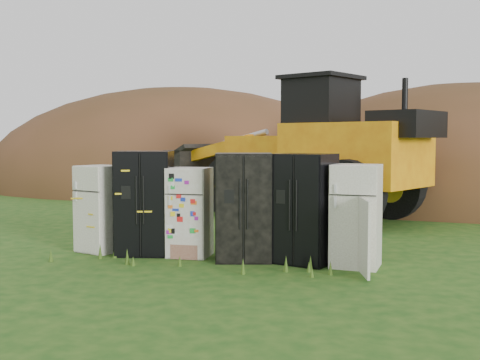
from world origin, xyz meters
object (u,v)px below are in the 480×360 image
Objects in this scene: fridge_black_side at (145,203)px; fridge_open_door at (356,216)px; fridge_dark_mid at (244,207)px; wheel_loader at (292,147)px; fridge_leftmost at (101,209)px; fridge_black_right at (304,209)px; fridge_sticker at (190,212)px.

fridge_black_side is 3.77m from fridge_open_door.
fridge_dark_mid is (1.87, -0.02, -0.01)m from fridge_black_side.
fridge_black_side is at bearing -78.72° from wheel_loader.
fridge_open_door is (4.67, -0.03, 0.04)m from fridge_leftmost.
fridge_black_side reaches higher than fridge_black_right.
fridge_open_door is at bearing -4.85° from fridge_sticker.
fridge_dark_mid is at bearing 17.10° from fridge_leftmost.
fridge_black_side is 1.01× the size of fridge_dark_mid.
fridge_black_side is 1.87m from fridge_dark_mid.
fridge_sticker is 0.21× the size of wheel_loader.
fridge_black_right reaches higher than fridge_sticker.
wheel_loader reaches higher than fridge_black_right.
fridge_black_right is at bearing 18.31° from fridge_leftmost.
fridge_black_right is 1.10× the size of fridge_open_door.
fridge_dark_mid is 1.91m from fridge_open_door.
fridge_open_door is (1.91, 0.01, -0.09)m from fridge_dark_mid.
fridge_black_right is (1.04, 0.07, -0.00)m from fridge_dark_mid.
fridge_open_door is at bearing -14.36° from fridge_black_side.
wheel_loader reaches higher than fridge_black_side.
fridge_leftmost is 1.01× the size of fridge_sticker.
fridge_leftmost is 0.87× the size of fridge_dark_mid.
fridge_black_side reaches higher than fridge_open_door.
wheel_loader is (-0.41, 6.25, 0.94)m from fridge_dark_mid.
fridge_dark_mid is at bearing -61.82° from wheel_loader.
fridge_dark_mid is at bearing -175.82° from fridge_open_door.
fridge_black_right reaches higher than fridge_leftmost.
fridge_dark_mid is 1.05m from fridge_black_right.
fridge_black_side is at bearing 16.65° from fridge_leftmost.
fridge_dark_mid reaches higher than fridge_leftmost.
fridge_open_door reaches higher than fridge_leftmost.
fridge_sticker is at bearing 160.26° from fridge_dark_mid.
wheel_loader reaches higher than fridge_open_door.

